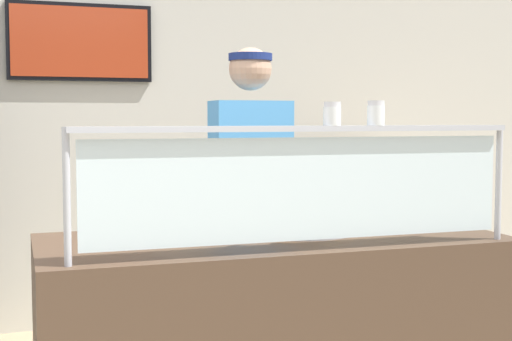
# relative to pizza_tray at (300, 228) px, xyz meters

# --- Properties ---
(shop_rear_unit) EXTENTS (6.21, 0.13, 2.70)m
(shop_rear_unit) POSITION_rel_pizza_tray_xyz_m (-0.16, 2.25, 0.39)
(shop_rear_unit) COLOR beige
(shop_rear_unit) RESTS_ON ground
(sneeze_guard) EXTENTS (1.63, 0.06, 0.44)m
(sneeze_guard) POSITION_rel_pizza_tray_xyz_m (-0.15, -0.40, 0.26)
(sneeze_guard) COLOR #B2B5BC
(sneeze_guard) RESTS_ON serving_counter
(pizza_tray) EXTENTS (0.45, 0.45, 0.04)m
(pizza_tray) POSITION_rel_pizza_tray_xyz_m (0.00, 0.00, 0.00)
(pizza_tray) COLOR #9EA0A8
(pizza_tray) RESTS_ON serving_counter
(pizza_server) EXTENTS (0.10, 0.29, 0.01)m
(pizza_server) POSITION_rel_pizza_tray_xyz_m (-0.05, -0.02, 0.02)
(pizza_server) COLOR #ADAFB7
(pizza_server) RESTS_ON pizza_tray
(parmesan_shaker) EXTENTS (0.06, 0.06, 0.08)m
(parmesan_shaker) POSITION_rel_pizza_tray_xyz_m (-0.04, -0.40, 0.46)
(parmesan_shaker) COLOR white
(parmesan_shaker) RESTS_ON sneeze_guard
(pepper_flake_shaker) EXTENTS (0.06, 0.06, 0.09)m
(pepper_flake_shaker) POSITION_rel_pizza_tray_xyz_m (0.13, -0.40, 0.46)
(pepper_flake_shaker) COLOR white
(pepper_flake_shaker) RESTS_ON sneeze_guard
(worker_figure) EXTENTS (0.41, 0.50, 1.76)m
(worker_figure) POSITION_rel_pizza_tray_xyz_m (0.00, 0.65, 0.04)
(worker_figure) COLOR #23232D
(worker_figure) RESTS_ON ground
(prep_shelf) EXTENTS (0.70, 0.55, 0.88)m
(prep_shelf) POSITION_rel_pizza_tray_xyz_m (1.28, 1.76, -0.53)
(prep_shelf) COLOR #B7BABF
(prep_shelf) RESTS_ON ground
(pizza_box_stack) EXTENTS (0.52, 0.50, 0.32)m
(pizza_box_stack) POSITION_rel_pizza_tray_xyz_m (1.28, 1.76, 0.07)
(pizza_box_stack) COLOR tan
(pizza_box_stack) RESTS_ON prep_shelf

